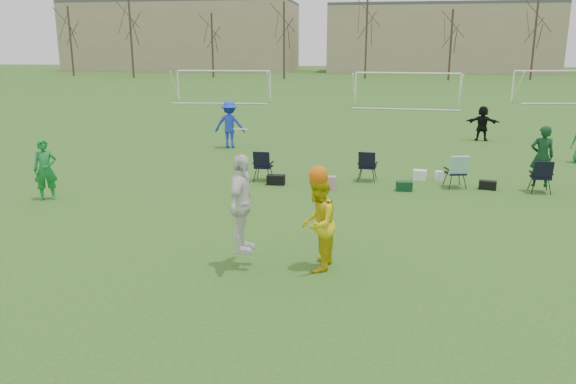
% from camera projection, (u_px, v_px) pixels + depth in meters
% --- Properties ---
extents(ground, '(260.00, 260.00, 0.00)m').
position_uv_depth(ground, '(257.00, 279.00, 10.23)').
color(ground, '#28591B').
rests_on(ground, ground).
extents(fielder_green_near, '(0.73, 0.64, 1.69)m').
position_uv_depth(fielder_green_near, '(45.00, 170.00, 15.45)').
color(fielder_green_near, '#167C33').
rests_on(fielder_green_near, ground).
extents(fielder_blue, '(1.32, 0.81, 1.97)m').
position_uv_depth(fielder_blue, '(230.00, 124.00, 23.57)').
color(fielder_blue, blue).
rests_on(fielder_blue, ground).
extents(fielder_black, '(1.53, 0.75, 1.58)m').
position_uv_depth(fielder_black, '(482.00, 123.00, 25.45)').
color(fielder_black, black).
rests_on(fielder_black, ground).
extents(center_contest, '(2.06, 1.17, 2.69)m').
position_uv_depth(center_contest, '(283.00, 214.00, 10.48)').
color(center_contest, white).
rests_on(center_contest, ground).
extents(sideline_setup, '(8.93, 2.04, 1.95)m').
position_uv_depth(sideline_setup, '(433.00, 168.00, 16.95)').
color(sideline_setup, '#0F371B').
rests_on(sideline_setup, ground).
extents(goal_left, '(7.39, 0.76, 2.46)m').
position_uv_depth(goal_left, '(224.00, 77.00, 43.81)').
color(goal_left, white).
rests_on(goal_left, ground).
extents(goal_mid, '(7.40, 0.63, 2.46)m').
position_uv_depth(goal_mid, '(407.00, 80.00, 39.74)').
color(goal_mid, white).
rests_on(goal_mid, ground).
extents(goal_right, '(7.35, 1.14, 2.46)m').
position_uv_depth(goal_right, '(561.00, 77.00, 43.63)').
color(goal_right, white).
rests_on(goal_right, ground).
extents(tree_line, '(110.28, 3.28, 11.40)m').
position_uv_depth(tree_line, '(368.00, 41.00, 75.73)').
color(tree_line, '#382B21').
rests_on(tree_line, ground).
extents(building_row, '(126.00, 16.00, 13.00)m').
position_uv_depth(building_row, '(408.00, 37.00, 99.52)').
color(building_row, tan).
rests_on(building_row, ground).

